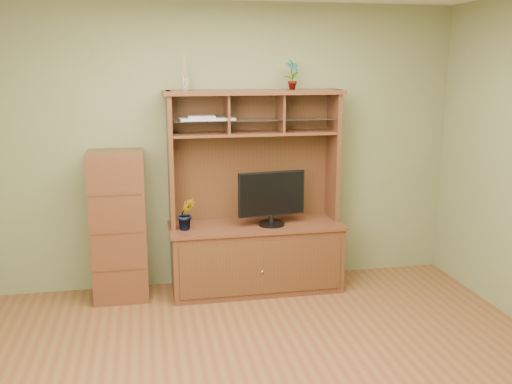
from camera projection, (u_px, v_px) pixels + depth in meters
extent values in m
cube|color=#64673D|center=(228.00, 147.00, 5.50)|extent=(4.50, 0.02, 2.70)
cube|color=#64673D|center=(431.00, 339.00, 1.65)|extent=(4.50, 0.02, 2.70)
cube|color=#432113|center=(256.00, 258.00, 5.48)|extent=(1.60, 0.55, 0.62)
cube|color=#3E2210|center=(262.00, 268.00, 5.21)|extent=(1.50, 0.01, 0.50)
sphere|color=silver|center=(262.00, 272.00, 5.20)|extent=(0.02, 0.02, 0.02)
cube|color=#432113|center=(256.00, 226.00, 5.40)|extent=(1.64, 0.59, 0.03)
cube|color=#432113|center=(170.00, 160.00, 5.21)|extent=(0.04, 0.35, 1.25)
cube|color=#432113|center=(333.00, 155.00, 5.51)|extent=(0.04, 0.35, 1.25)
cube|color=#3E2210|center=(251.00, 155.00, 5.52)|extent=(1.52, 0.02, 1.25)
cube|color=#432113|center=(254.00, 92.00, 5.23)|extent=(1.66, 0.40, 0.04)
cube|color=#432113|center=(254.00, 133.00, 5.31)|extent=(1.52, 0.32, 0.02)
cube|color=#432113|center=(227.00, 114.00, 5.22)|extent=(0.02, 0.31, 0.35)
cube|color=#432113|center=(281.00, 113.00, 5.32)|extent=(0.02, 0.31, 0.35)
cube|color=silver|center=(254.00, 120.00, 5.27)|extent=(1.50, 0.27, 0.01)
cylinder|color=black|center=(272.00, 224.00, 5.37)|extent=(0.25, 0.25, 0.02)
cylinder|color=black|center=(272.00, 218.00, 5.36)|extent=(0.05, 0.05, 0.08)
cube|color=black|center=(272.00, 194.00, 5.30)|extent=(0.64, 0.13, 0.42)
imported|color=#2F5D20|center=(186.00, 214.00, 5.19)|extent=(0.17, 0.13, 0.30)
imported|color=#3D6B25|center=(292.00, 75.00, 5.26)|extent=(0.16, 0.13, 0.27)
cylinder|color=silver|center=(185.00, 84.00, 5.09)|extent=(0.06, 0.06, 0.11)
cylinder|color=#A38251|center=(184.00, 66.00, 5.06)|extent=(0.04, 0.04, 0.20)
cube|color=silver|center=(194.00, 119.00, 5.17)|extent=(0.29, 0.23, 0.02)
cube|color=silver|center=(201.00, 117.00, 5.18)|extent=(0.25, 0.20, 0.02)
cube|color=silver|center=(220.00, 119.00, 5.22)|extent=(0.27, 0.21, 0.02)
cube|color=#432113|center=(119.00, 226.00, 5.20)|extent=(0.49, 0.44, 1.37)
cube|color=#3E2210|center=(120.00, 270.00, 5.07)|extent=(0.45, 0.01, 0.02)
cube|color=#3E2210|center=(118.00, 233.00, 4.99)|extent=(0.45, 0.01, 0.01)
cube|color=#3E2210|center=(116.00, 195.00, 4.92)|extent=(0.45, 0.01, 0.02)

